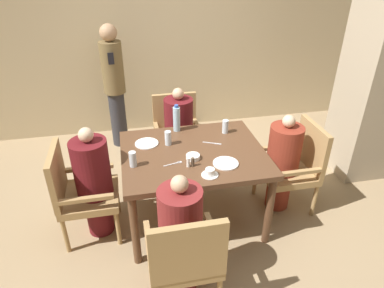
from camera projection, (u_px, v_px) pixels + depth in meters
ground_plane at (193, 216)px, 3.49m from camera, size 16.00×16.00×0.00m
wall_back at (161, 32)px, 4.60m from camera, size 8.00×0.06×2.80m
pillar_stone at (382, 60)px, 3.60m from camera, size 0.59×0.59×2.70m
dining_table at (193, 160)px, 3.15m from camera, size 1.30×1.06×0.77m
chair_left_side at (79, 190)px, 3.06m from camera, size 0.52×0.52×0.91m
diner_in_left_chair at (94, 182)px, 3.05m from camera, size 0.32×0.32×1.11m
chair_far_side at (177, 132)px, 4.03m from camera, size 0.52×0.52×0.91m
diner_in_far_chair at (179, 132)px, 3.88m from camera, size 0.32×0.32×1.09m
chair_right_side at (295, 164)px, 3.43m from camera, size 0.52×0.52×0.91m
diner_in_right_chair at (282, 162)px, 3.39m from camera, size 0.32×0.32×1.05m
chair_near_corner at (184, 255)px, 2.41m from camera, size 0.52×0.52×0.91m
diner_in_near_chair at (181, 235)px, 2.51m from camera, size 0.32×0.32×1.07m
standing_host at (114, 84)px, 4.37m from camera, size 0.27×0.31×1.61m
plate_main_left at (147, 143)px, 3.23m from camera, size 0.22×0.22×0.01m
plate_main_right at (226, 163)px, 2.93m from camera, size 0.22×0.22×0.01m
teacup_with_saucer at (210, 173)px, 2.77m from camera, size 0.14×0.14×0.06m
bowl_small at (193, 157)px, 3.00m from camera, size 0.12×0.12×0.04m
water_bottle at (177, 119)px, 3.41m from camera, size 0.07×0.07×0.28m
glass_tall_near at (225, 127)px, 3.40m from camera, size 0.06×0.06×0.14m
glass_tall_mid at (168, 138)px, 3.19m from camera, size 0.06×0.06×0.14m
glass_tall_far at (133, 159)px, 2.87m from camera, size 0.06×0.06×0.14m
salt_shaker at (188, 162)px, 2.88m from camera, size 0.03×0.03×0.08m
pepper_shaker at (193, 162)px, 2.88m from camera, size 0.03×0.03×0.08m
fork_beside_plate at (175, 163)px, 2.93m from camera, size 0.17×0.05×0.00m
knife_beside_plate at (213, 143)px, 3.24m from camera, size 0.17×0.09×0.00m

